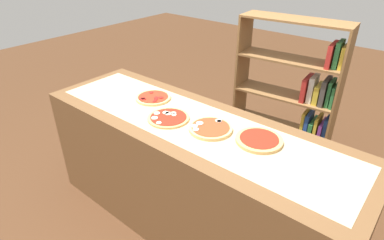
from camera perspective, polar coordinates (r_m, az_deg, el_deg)
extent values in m
plane|color=#4C2D19|center=(2.74, 0.00, -17.42)|extent=(12.00, 12.00, 0.00)
cube|color=brown|center=(2.42, 0.00, -9.95)|extent=(2.35, 0.75, 0.92)
cube|color=tan|center=(2.16, 0.00, -0.44)|extent=(2.21, 0.54, 0.00)
cylinder|color=#DBB26B|center=(2.50, -6.90, 3.94)|extent=(0.27, 0.27, 0.02)
cylinder|color=red|center=(2.49, -6.91, 4.14)|extent=(0.23, 0.23, 0.00)
cylinder|color=maroon|center=(2.44, -6.37, 3.67)|extent=(0.03, 0.03, 0.00)
cylinder|color=maroon|center=(2.46, -8.48, 3.71)|extent=(0.03, 0.03, 0.00)
cylinder|color=maroon|center=(2.56, -7.24, 4.86)|extent=(0.03, 0.03, 0.00)
cylinder|color=maroon|center=(2.47, -8.66, 3.84)|extent=(0.03, 0.03, 0.00)
cylinder|color=maroon|center=(2.41, -6.66, 3.34)|extent=(0.03, 0.03, 0.00)
cylinder|color=maroon|center=(2.46, -5.51, 3.98)|extent=(0.04, 0.04, 0.00)
cylinder|color=maroon|center=(2.47, -6.37, 3.97)|extent=(0.04, 0.04, 0.00)
cylinder|color=maroon|center=(2.46, -8.88, 3.72)|extent=(0.03, 0.03, 0.00)
cylinder|color=tan|center=(2.20, -4.19, 0.36)|extent=(0.29, 0.29, 0.01)
cylinder|color=#AD2314|center=(2.20, -4.20, 0.56)|extent=(0.25, 0.25, 0.00)
cylinder|color=#EFE5CC|center=(2.22, -3.22, 0.94)|extent=(0.03, 0.03, 0.00)
cylinder|color=#EFE5CC|center=(2.24, -6.25, 1.20)|extent=(0.04, 0.04, 0.00)
cylinder|color=#EFE5CC|center=(2.25, -4.68, 1.30)|extent=(0.04, 0.04, 0.00)
cylinder|color=#EFE5CC|center=(2.13, -5.90, -0.49)|extent=(0.04, 0.04, 0.00)
cylinder|color=#EFE5CC|center=(2.23, -4.21, 1.15)|extent=(0.05, 0.05, 0.00)
cylinder|color=#EFE5CC|center=(2.19, -6.64, 0.36)|extent=(0.04, 0.04, 0.00)
cylinder|color=#EFE5CC|center=(2.24, -3.35, 1.22)|extent=(0.04, 0.04, 0.00)
cylinder|color=#DBB26B|center=(2.07, 3.27, -1.54)|extent=(0.28, 0.28, 0.02)
cylinder|color=red|center=(2.06, 3.28, -1.25)|extent=(0.25, 0.25, 0.00)
cylinder|color=#EFE5CC|center=(2.10, 1.37, -0.58)|extent=(0.05, 0.05, 0.00)
cylinder|color=#EFE5CC|center=(2.03, 0.67, -1.68)|extent=(0.04, 0.04, 0.00)
cylinder|color=#EFE5CC|center=(2.06, 0.43, -1.07)|extent=(0.04, 0.04, 0.00)
cylinder|color=#EFE5CC|center=(2.13, 4.76, -0.12)|extent=(0.04, 0.04, 0.00)
cylinder|color=#EFE5CC|center=(2.13, 4.86, -0.23)|extent=(0.03, 0.03, 0.00)
cylinder|color=tan|center=(2.00, 11.81, -3.50)|extent=(0.29, 0.29, 0.02)
cylinder|color=#AD2314|center=(1.99, 11.85, -3.21)|extent=(0.24, 0.24, 0.00)
cube|color=brown|center=(3.10, 24.13, 2.07)|extent=(0.05, 0.29, 1.42)
cube|color=brown|center=(3.34, 8.71, 6.35)|extent=(0.05, 0.29, 1.42)
cube|color=brown|center=(3.53, 14.59, -5.99)|extent=(0.93, 0.36, 0.02)
cube|color=#47423D|center=(3.39, 21.46, -6.64)|extent=(0.06, 0.21, 0.20)
cube|color=silver|center=(3.38, 20.80, -5.99)|extent=(0.05, 0.17, 0.26)
cube|color=#753384|center=(3.40, 20.04, -6.22)|extent=(0.04, 0.16, 0.19)
cube|color=orange|center=(3.41, 19.35, -5.89)|extent=(0.06, 0.19, 0.21)
cube|color=brown|center=(3.34, 15.33, -1.09)|extent=(0.93, 0.36, 0.02)
cube|color=#234799|center=(3.20, 22.71, -1.35)|extent=(0.05, 0.18, 0.23)
cube|color=#753384|center=(3.22, 22.02, -1.60)|extent=(0.05, 0.22, 0.17)
cube|color=gold|center=(3.22, 21.37, -1.05)|extent=(0.05, 0.22, 0.22)
cube|color=#2D753D|center=(3.23, 20.60, -1.26)|extent=(0.06, 0.24, 0.16)
cube|color=#234799|center=(3.23, 19.95, -0.56)|extent=(0.05, 0.22, 0.22)
cube|color=gold|center=(3.23, 19.34, -0.29)|extent=(0.04, 0.20, 0.24)
cube|color=brown|center=(3.19, 16.15, 4.33)|extent=(0.93, 0.36, 0.02)
cube|color=#2D753D|center=(3.06, 23.94, 4.00)|extent=(0.04, 0.20, 0.19)
cube|color=#2D753D|center=(3.06, 23.35, 4.47)|extent=(0.04, 0.18, 0.23)
cube|color=#47423D|center=(3.06, 22.53, 4.72)|extent=(0.06, 0.22, 0.23)
cube|color=gold|center=(3.08, 21.49, 4.44)|extent=(0.06, 0.21, 0.17)
cube|color=silver|center=(3.08, 20.63, 5.28)|extent=(0.06, 0.18, 0.23)
cube|color=#B22823|center=(3.10, 19.64, 5.39)|extent=(0.06, 0.23, 0.22)
cube|color=brown|center=(3.06, 17.06, 10.25)|extent=(0.93, 0.36, 0.02)
cube|color=gold|center=(2.94, 25.28, 10.10)|extent=(0.04, 0.17, 0.19)
cube|color=#2D753D|center=(2.94, 24.55, 10.58)|extent=(0.05, 0.18, 0.22)
cube|color=#B22823|center=(2.95, 23.57, 10.59)|extent=(0.06, 0.24, 0.19)
cube|color=brown|center=(2.97, 18.07, 16.59)|extent=(0.93, 0.36, 0.02)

